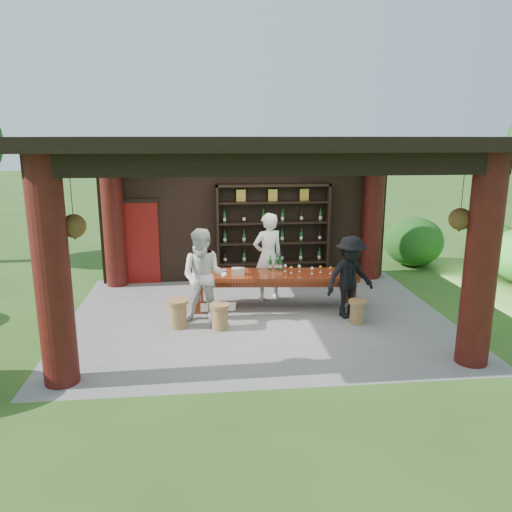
{
  "coord_description": "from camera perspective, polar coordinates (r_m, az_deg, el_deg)",
  "views": [
    {
      "loc": [
        -1.03,
        -9.33,
        3.51
      ],
      "look_at": [
        0.0,
        0.4,
        1.15
      ],
      "focal_mm": 35.0,
      "sensor_mm": 36.0,
      "label": 1
    }
  ],
  "objects": [
    {
      "name": "trees",
      "position": [
        12.5,
        17.18,
        12.31
      ],
      "size": [
        21.3,
        10.24,
        4.8
      ],
      "color": "#3F2819",
      "rests_on": "ground"
    },
    {
      "name": "guest_man",
      "position": [
        9.94,
        10.7,
        -2.39
      ],
      "size": [
        1.2,
        0.93,
        1.64
      ],
      "primitive_type": "imported",
      "rotation": [
        0.0,
        0.0,
        0.35
      ],
      "color": "black",
      "rests_on": "ground"
    },
    {
      "name": "table_glasses",
      "position": [
        10.38,
        5.78,
        -1.51
      ],
      "size": [
        0.97,
        0.34,
        0.15
      ],
      "color": "silver",
      "rests_on": "tasting_table"
    },
    {
      "name": "shrubs",
      "position": [
        11.63,
        14.09,
        -1.61
      ],
      "size": [
        15.78,
        7.91,
        1.36
      ],
      "color": "#194C14",
      "rests_on": "ground"
    },
    {
      "name": "pavilion",
      "position": [
        9.91,
        -0.09,
        5.55
      ],
      "size": [
        7.5,
        6.0,
        3.6
      ],
      "color": "slate",
      "rests_on": "ground"
    },
    {
      "name": "stool_far_left",
      "position": [
        9.51,
        -8.93,
        -6.43
      ],
      "size": [
        0.41,
        0.41,
        0.54
      ],
      "rotation": [
        0.0,
        0.0,
        -0.02
      ],
      "color": "brown",
      "rests_on": "ground"
    },
    {
      "name": "table_bottles",
      "position": [
        10.54,
        2.29,
        -0.76
      ],
      "size": [
        0.3,
        0.12,
        0.31
      ],
      "color": "#194C1E",
      "rests_on": "tasting_table"
    },
    {
      "name": "stool_near_right",
      "position": [
        9.8,
        11.49,
        -6.2
      ],
      "size": [
        0.35,
        0.35,
        0.46
      ],
      "rotation": [
        0.0,
        0.0,
        -0.23
      ],
      "color": "brown",
      "rests_on": "ground"
    },
    {
      "name": "napkin_basket",
      "position": [
        10.19,
        -2.06,
        -1.77
      ],
      "size": [
        0.28,
        0.2,
        0.14
      ],
      "primitive_type": "cube",
      "rotation": [
        0.0,
        0.0,
        -0.09
      ],
      "color": "#BF6672",
      "rests_on": "tasting_table"
    },
    {
      "name": "tasting_table",
      "position": [
        10.36,
        2.12,
        -2.58
      ],
      "size": [
        3.45,
        1.19,
        0.75
      ],
      "rotation": [
        0.0,
        0.0,
        -0.09
      ],
      "color": "#621D0E",
      "rests_on": "ground"
    },
    {
      "name": "host",
      "position": [
        10.82,
        1.37,
        -0.09
      ],
      "size": [
        0.81,
        0.67,
        1.92
      ],
      "primitive_type": "imported",
      "rotation": [
        0.0,
        0.0,
        3.48
      ],
      "color": "white",
      "rests_on": "ground"
    },
    {
      "name": "wine_shelf",
      "position": [
        12.12,
        1.93,
        2.6
      ],
      "size": [
        2.74,
        0.42,
        2.41
      ],
      "color": "black",
      "rests_on": "ground"
    },
    {
      "name": "ground",
      "position": [
        10.03,
        0.24,
        -6.94
      ],
      "size": [
        90.0,
        90.0,
        0.0
      ],
      "primitive_type": "plane",
      "color": "#2D5119",
      "rests_on": "ground"
    },
    {
      "name": "guest_woman",
      "position": [
        9.49,
        -5.96,
        -2.37
      ],
      "size": [
        1.01,
        0.86,
        1.84
      ],
      "primitive_type": "imported",
      "rotation": [
        0.0,
        0.0,
        -0.19
      ],
      "color": "silver",
      "rests_on": "ground"
    },
    {
      "name": "stool_near_left",
      "position": [
        9.35,
        -4.16,
        -6.82
      ],
      "size": [
        0.37,
        0.37,
        0.49
      ],
      "rotation": [
        0.0,
        0.0,
        -0.01
      ],
      "color": "brown",
      "rests_on": "ground"
    }
  ]
}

